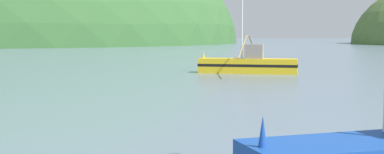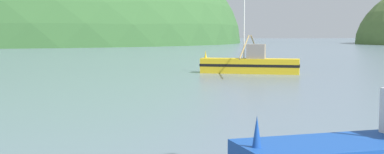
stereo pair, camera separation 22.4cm
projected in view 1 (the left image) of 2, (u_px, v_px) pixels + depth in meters
fishing_boat_yellow at (248, 64)px, 46.59m from camera, size 8.78×12.64×7.45m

